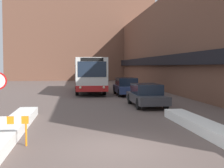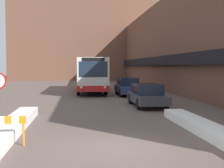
% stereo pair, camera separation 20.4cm
% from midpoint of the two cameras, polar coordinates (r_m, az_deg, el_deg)
% --- Properties ---
extents(ground_plane, '(160.00, 160.00, 0.00)m').
position_cam_midpoint_polar(ground_plane, '(9.61, 0.39, -11.77)').
color(ground_plane, brown).
extents(building_row_right, '(5.50, 60.00, 9.41)m').
position_cam_midpoint_polar(building_row_right, '(35.10, 11.63, 6.79)').
color(building_row_right, brown).
rests_on(building_row_right, ground_plane).
extents(building_backdrop_far, '(26.00, 8.00, 19.68)m').
position_cam_midpoint_polar(building_backdrop_far, '(58.60, -5.90, 10.45)').
color(building_backdrop_far, brown).
rests_on(building_backdrop_far, ground_plane).
extents(snow_bank_left, '(0.90, 9.86, 0.39)m').
position_cam_midpoint_polar(snow_bank_left, '(11.92, -18.69, -8.01)').
color(snow_bank_left, silver).
rests_on(snow_bank_left, ground_plane).
extents(snow_bank_right, '(0.90, 7.86, 0.38)m').
position_cam_midpoint_polar(snow_bank_right, '(12.18, 16.47, -7.76)').
color(snow_bank_right, silver).
rests_on(snow_bank_right, ground_plane).
extents(city_bus, '(2.62, 11.50, 3.21)m').
position_cam_midpoint_polar(city_bus, '(30.31, -4.48, 1.86)').
color(city_bus, silver).
rests_on(city_bus, ground_plane).
extents(parked_car_front, '(1.83, 4.53, 1.40)m').
position_cam_midpoint_polar(parked_car_front, '(19.53, 6.03, -1.99)').
color(parked_car_front, '#38383D').
rests_on(parked_car_front, ground_plane).
extents(parked_car_back, '(1.83, 4.57, 1.50)m').
position_cam_midpoint_polar(parked_car_back, '(26.83, 2.43, -0.45)').
color(parked_car_back, navy).
rests_on(parked_car_back, ground_plane).
extents(construction_barricade, '(1.10, 0.06, 0.94)m').
position_cam_midpoint_polar(construction_barricade, '(10.28, -18.61, -7.13)').
color(construction_barricade, orange).
rests_on(construction_barricade, ground_plane).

